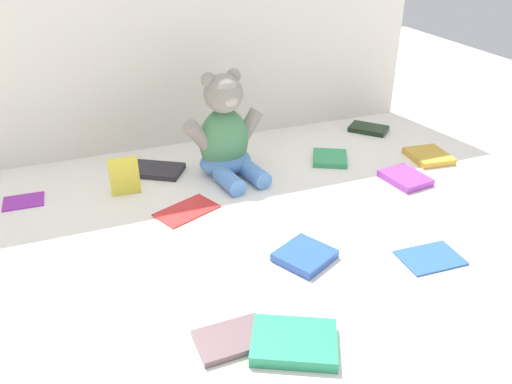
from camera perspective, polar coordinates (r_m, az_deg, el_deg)
ground_plane at (r=1.18m, az=-2.40°, el=-2.20°), size 3.20×3.20×0.00m
backdrop_drape at (r=1.46m, az=-8.66°, el=17.92°), size 1.41×0.03×0.68m
teddy_bear at (r=1.32m, az=-3.35°, el=6.00°), size 0.22×0.21×0.26m
book_case_0 at (r=1.43m, az=8.05°, el=3.68°), size 0.13×0.13×0.01m
book_case_1 at (r=1.50m, az=18.32°, el=3.75°), size 0.11×0.12×0.02m
book_case_2 at (r=1.36m, az=15.98°, el=1.47°), size 0.10×0.12×0.02m
book_case_3 at (r=1.08m, az=18.50°, el=-6.73°), size 0.12×0.09×0.01m
book_case_4 at (r=1.65m, az=12.18°, el=6.76°), size 0.13×0.13×0.01m
book_case_5 at (r=0.85m, az=4.17°, el=-16.03°), size 0.16×0.15×0.02m
book_case_6 at (r=1.27m, az=-14.17°, el=1.69°), size 0.07×0.02×0.09m
book_case_7 at (r=1.19m, az=-7.57°, el=-1.95°), size 0.16×0.13×0.01m
book_case_8 at (r=0.86m, az=-2.69°, el=-15.75°), size 0.11×0.08×0.01m
book_case_9 at (r=1.03m, az=5.35°, el=-6.92°), size 0.13×0.13×0.02m
book_case_10 at (r=1.33m, az=-24.05°, el=-0.88°), size 0.09×0.07×0.01m
book_case_11 at (r=1.38m, az=-10.93°, el=2.36°), size 0.16×0.15×0.01m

